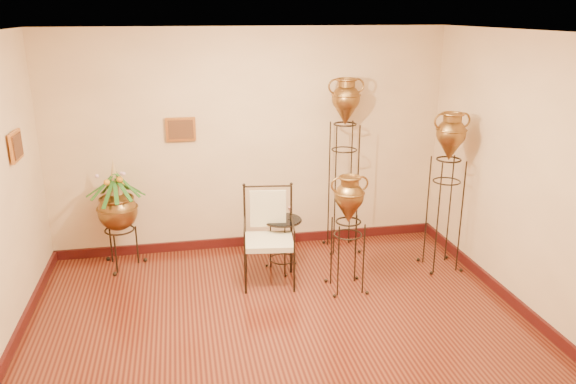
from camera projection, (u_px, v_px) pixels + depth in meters
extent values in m
plane|color=maroon|center=(289.00, 350.00, 5.16)|extent=(5.00, 5.00, 0.00)
cube|color=#3B0E0D|center=(252.00, 241.00, 7.45)|extent=(5.00, 0.04, 0.12)
cube|color=#3B0E0D|center=(532.00, 317.00, 5.59)|extent=(0.04, 5.00, 0.12)
cube|color=#CD833C|center=(181.00, 129.00, 6.80)|extent=(0.36, 0.03, 0.29)
cube|color=#CD833C|center=(16.00, 146.00, 5.53)|extent=(0.03, 0.36, 0.29)
cube|color=beige|center=(269.00, 242.00, 6.28)|extent=(0.59, 0.56, 0.06)
cube|color=beige|center=(269.00, 216.00, 6.19)|extent=(0.41, 0.08, 0.43)
cylinder|color=black|center=(282.00, 220.00, 6.58)|extent=(0.44, 0.44, 0.01)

